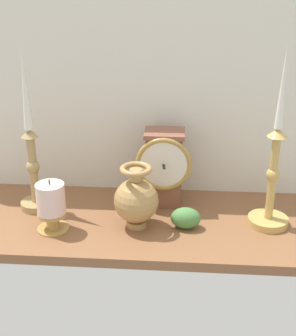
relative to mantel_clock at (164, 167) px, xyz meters
The scene contains 8 objects.
ground_plane 17.59cm from the mantel_clock, 137.65° to the right, with size 100.00×36.00×2.40cm, color brown.
back_wall 25.79cm from the mantel_clock, 134.64° to the left, with size 120.00×2.00×65.00cm, color silver.
mantel_clock is the anchor object (origin of this frame).
candlestick_tall_left 33.41cm from the mantel_clock, behind, with size 8.12×8.12×41.41cm.
candlestick_tall_center 27.41cm from the mantel_clock, 18.86° to the right, with size 9.78×9.78×43.29cm.
brass_vase_bulbous 14.02cm from the mantel_clock, 116.24° to the right, with size 10.70×10.70×15.78cm.
pillar_candle_front 30.21cm from the mantel_clock, 149.64° to the right, with size 7.70×7.70×13.11cm.
ivy_sprig 15.54cm from the mantel_clock, 64.00° to the right, with size 7.20×5.04×5.20cm.
Camera 1 is at (14.35, -107.52, 61.01)cm, focal length 52.95 mm.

